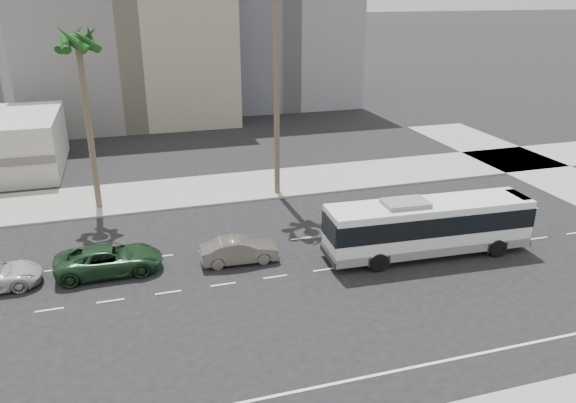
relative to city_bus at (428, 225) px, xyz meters
name	(u,v)px	position (x,y,z in m)	size (l,w,h in m)	color
ground	(371,263)	(-3.75, -0.17, -1.92)	(700.00, 700.00, 0.00)	black
sidewalk_north	(294,181)	(-3.75, 15.33, -1.84)	(120.00, 7.00, 0.15)	gray
midrise_beige_west	(127,45)	(-15.75, 44.83, 7.08)	(24.00, 18.00, 18.00)	slate
midrise_gray_center	(271,7)	(4.25, 51.83, 11.08)	(20.00, 20.00, 26.00)	slate
city_bus	(428,225)	(0.00, 0.00, 0.00)	(12.83, 3.45, 3.65)	silver
car_a	(239,250)	(-11.29, 2.24, -1.15)	(4.64, 1.62, 1.53)	#5C564E
car_b	(109,260)	(-18.73, 3.11, -1.09)	(5.97, 2.75, 1.66)	#19371E
palm_mid	(78,45)	(-19.52, 13.75, 9.93)	(4.25, 4.25, 13.17)	brown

